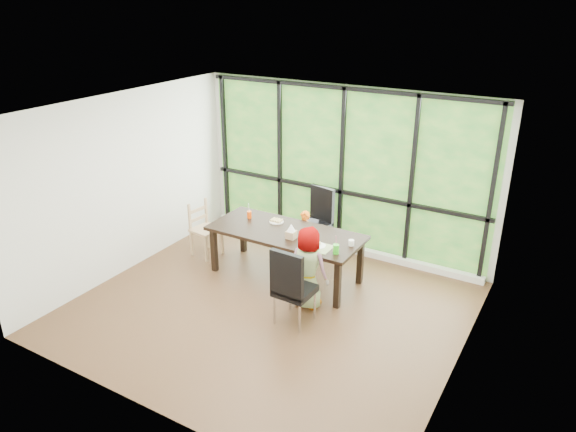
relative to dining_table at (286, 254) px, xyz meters
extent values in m
plane|color=black|center=(0.26, -0.87, -0.38)|extent=(5.00, 5.00, 0.00)
plane|color=silver|center=(0.26, 1.38, 0.98)|extent=(5.00, 0.00, 5.00)
cube|color=#215422|center=(0.26, 1.36, 0.98)|extent=(4.80, 0.02, 2.65)
cube|color=silver|center=(0.26, 1.28, -0.33)|extent=(4.80, 0.12, 0.10)
cube|color=black|center=(0.00, 0.00, 0.00)|extent=(2.33, 1.11, 0.75)
cube|color=black|center=(-0.04, 0.98, 0.17)|extent=(0.55, 0.55, 1.08)
cube|color=black|center=(0.71, -0.97, 0.17)|extent=(0.48, 0.48, 1.08)
cube|color=tan|center=(-1.48, -0.02, 0.08)|extent=(0.45, 0.47, 0.90)
imported|color=orange|center=(0.00, 0.58, 0.05)|extent=(0.34, 0.26, 0.85)
imported|color=gray|center=(0.67, -0.54, 0.21)|extent=(0.57, 0.38, 1.16)
cube|color=tan|center=(0.63, -0.24, 0.38)|extent=(0.42, 0.31, 0.01)
cylinder|color=white|center=(-0.29, 0.22, 0.38)|extent=(0.22, 0.22, 0.01)
cylinder|color=white|center=(0.64, -0.21, 0.38)|extent=(0.22, 0.22, 0.01)
cylinder|color=#FF4C07|center=(-0.74, 0.15, 0.43)|extent=(0.07, 0.07, 0.11)
cylinder|color=#38DC24|center=(0.95, -0.28, 0.44)|extent=(0.08, 0.08, 0.13)
cylinder|color=white|center=(1.02, 0.05, 0.42)|extent=(0.08, 0.08, 0.08)
cube|color=tan|center=(0.19, -0.16, 0.43)|extent=(0.13, 0.13, 0.11)
cylinder|color=white|center=(-0.74, 0.15, 0.53)|extent=(0.01, 0.04, 0.20)
cylinder|color=pink|center=(0.95, -0.28, 0.55)|extent=(0.01, 0.04, 0.20)
cone|color=white|center=(0.19, -0.16, 0.54)|extent=(0.12, 0.12, 0.11)
camera|label=1|loc=(3.65, -6.16, 3.63)|focal=33.51mm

